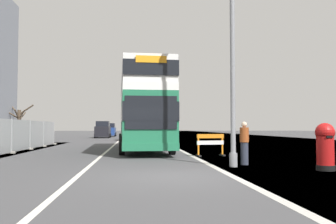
{
  "coord_description": "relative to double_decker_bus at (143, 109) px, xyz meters",
  "views": [
    {
      "loc": [
        -1.17,
        -10.33,
        1.42
      ],
      "look_at": [
        0.5,
        7.33,
        2.2
      ],
      "focal_mm": 37.7,
      "sensor_mm": 36.0,
      "label": 1
    }
  ],
  "objects": [
    {
      "name": "car_oncoming_near",
      "position": [
        -0.83,
        17.1,
        -1.51
      ],
      "size": [
        2.01,
        4.16,
        2.27
      ],
      "color": "maroon",
      "rests_on": "ground"
    },
    {
      "name": "red_pillar_postbox",
      "position": [
        5.81,
        -10.65,
        -1.72
      ],
      "size": [
        0.62,
        0.62,
        1.57
      ],
      "color": "black",
      "rests_on": "ground"
    },
    {
      "name": "car_receding_far",
      "position": [
        -4.45,
        35.02,
        -1.6
      ],
      "size": [
        1.91,
        4.48,
        2.08
      ],
      "color": "navy",
      "rests_on": "ground"
    },
    {
      "name": "construction_site_fence",
      "position": [
        -7.22,
        -0.07,
        -1.67
      ],
      "size": [
        0.44,
        17.2,
        1.92
      ],
      "color": "#A8AAAD",
      "rests_on": "ground"
    },
    {
      "name": "lamppost_foreground",
      "position": [
        3.07,
        -9.33,
        1.79
      ],
      "size": [
        0.29,
        0.7,
        9.22
      ],
      "color": "gray",
      "rests_on": "ground"
    },
    {
      "name": "bare_tree_far_verge_mid",
      "position": [
        -13.59,
        19.54,
        -0.4
      ],
      "size": [
        3.2,
        2.17,
        4.44
      ],
      "color": "#4C3D2D",
      "rests_on": "ground"
    },
    {
      "name": "double_decker_bus",
      "position": [
        0.0,
        0.0,
        0.0
      ],
      "size": [
        3.23,
        11.7,
        4.85
      ],
      "color": "#1E6B47",
      "rests_on": "ground"
    },
    {
      "name": "roadworks_barrier",
      "position": [
        3.24,
        -4.64,
        -1.92
      ],
      "size": [
        1.49,
        0.74,
        1.09
      ],
      "color": "orange",
      "rests_on": "ground"
    },
    {
      "name": "car_receding_mid",
      "position": [
        -4.83,
        27.01,
        -1.52
      ],
      "size": [
        2.05,
        4.36,
        2.26
      ],
      "color": "black",
      "rests_on": "ground"
    },
    {
      "name": "ground",
      "position": [
        1.2,
        -11.43,
        -2.63
      ],
      "size": [
        140.0,
        280.0,
        0.1
      ],
      "color": "#424244"
    },
    {
      "name": "pedestrian_at_kerb",
      "position": [
        3.68,
        -8.68,
        -1.76
      ],
      "size": [
        0.34,
        0.34,
        1.64
      ],
      "color": "#2D3342",
      "rests_on": "ground"
    }
  ]
}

